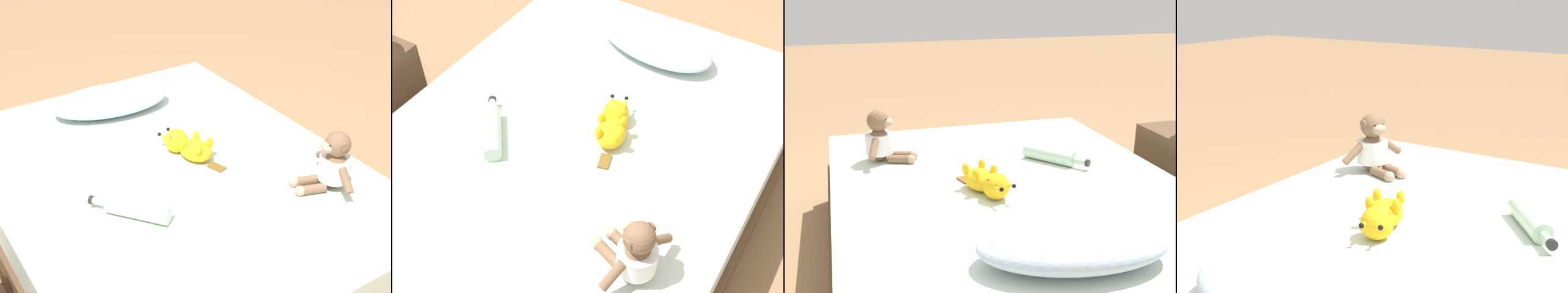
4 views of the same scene
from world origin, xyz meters
TOP-DOWN VIEW (x-y plane):
  - ground_plane at (0.00, 0.00)m, footprint 16.00×16.00m
  - bed at (0.00, 0.00)m, footprint 1.41×1.81m
  - pillow at (0.02, 0.59)m, footprint 0.60×0.37m
  - plush_monkey at (0.45, -0.43)m, footprint 0.25×0.28m
  - plush_yellow_creature at (0.11, 0.05)m, footprint 0.17×0.32m
  - glass_bottle at (-0.26, -0.20)m, footprint 0.23×0.27m

SIDE VIEW (x-z plane):
  - ground_plane at x=0.00m, z-range 0.00..0.00m
  - bed at x=0.00m, z-range 0.00..0.37m
  - glass_bottle at x=-0.26m, z-range 0.37..0.44m
  - plush_yellow_creature at x=0.11m, z-range 0.37..0.47m
  - pillow at x=0.02m, z-range 0.37..0.48m
  - plush_monkey at x=0.45m, z-range 0.35..0.58m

